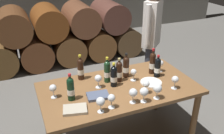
{
  "coord_description": "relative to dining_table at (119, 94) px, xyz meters",
  "views": [
    {
      "loc": [
        -0.96,
        -2.09,
        2.13
      ],
      "look_at": [
        0.0,
        0.2,
        0.91
      ],
      "focal_mm": 39.18,
      "sensor_mm": 36.0,
      "label": 1
    }
  ],
  "objects": [
    {
      "name": "wine_bottle_6",
      "position": [
        -0.33,
        0.33,
        0.22
      ],
      "size": [
        0.07,
        0.07,
        0.3
      ],
      "color": "black",
      "rests_on": "dining_table"
    },
    {
      "name": "wine_bottle_5",
      "position": [
        0.51,
        0.05,
        0.21
      ],
      "size": [
        0.07,
        0.07,
        0.27
      ],
      "color": "black",
      "rests_on": "dining_table"
    },
    {
      "name": "wine_glass_3",
      "position": [
        0.1,
        -0.36,
        0.2
      ],
      "size": [
        0.09,
        0.09,
        0.16
      ],
      "color": "white",
      "rests_on": "dining_table"
    },
    {
      "name": "wine_bottle_3",
      "position": [
        -0.04,
        0.04,
        0.21
      ],
      "size": [
        0.07,
        0.07,
        0.28
      ],
      "color": "black",
      "rests_on": "dining_table"
    },
    {
      "name": "wine_glass_4",
      "position": [
        0.26,
        -0.35,
        0.21
      ],
      "size": [
        0.09,
        0.09,
        0.16
      ],
      "color": "white",
      "rests_on": "dining_table"
    },
    {
      "name": "tasting_notebook",
      "position": [
        -0.56,
        -0.24,
        0.11
      ],
      "size": [
        0.25,
        0.21,
        0.03
      ],
      "primitive_type": "cube",
      "rotation": [
        0.0,
        0.0,
        -0.23
      ],
      "color": "#B2A893",
      "rests_on": "dining_table"
    },
    {
      "name": "wine_bottle_0",
      "position": [
        0.17,
        0.18,
        0.22
      ],
      "size": [
        0.07,
        0.07,
        0.3
      ],
      "color": "black",
      "rests_on": "dining_table"
    },
    {
      "name": "wine_glass_8",
      "position": [
        -0.69,
        0.06,
        0.2
      ],
      "size": [
        0.07,
        0.07,
        0.15
      ],
      "color": "white",
      "rests_on": "dining_table"
    },
    {
      "name": "dining_table",
      "position": [
        0.0,
        0.0,
        0.0
      ],
      "size": [
        1.7,
        0.9,
        0.76
      ],
      "color": "brown",
      "rests_on": "ground_plane"
    },
    {
      "name": "wine_glass_6",
      "position": [
        -0.23,
        -0.32,
        0.2
      ],
      "size": [
        0.07,
        0.07,
        0.15
      ],
      "color": "white",
      "rests_on": "dining_table"
    },
    {
      "name": "sommelier_presenting",
      "position": [
        0.84,
        0.75,
        0.37
      ],
      "size": [
        0.39,
        0.36,
        1.72
      ],
      "color": "#383842",
      "rests_on": "ground_plane"
    },
    {
      "name": "wine_bottle_4",
      "position": [
        -0.54,
        -0.04,
        0.22
      ],
      "size": [
        0.07,
        0.07,
        0.29
      ],
      "color": "black",
      "rests_on": "dining_table"
    },
    {
      "name": "wine_glass_9",
      "position": [
        0.2,
        -0.22,
        0.2
      ],
      "size": [
        0.07,
        0.07,
        0.15
      ],
      "color": "white",
      "rests_on": "dining_table"
    },
    {
      "name": "barrel_stack",
      "position": [
        0.0,
        2.6,
        -0.13
      ],
      "size": [
        3.12,
        0.9,
        1.15
      ],
      "color": "brown",
      "rests_on": "ground_plane"
    },
    {
      "name": "wine_glass_5",
      "position": [
        0.61,
        0.14,
        0.2
      ],
      "size": [
        0.07,
        0.07,
        0.15
      ],
      "color": "white",
      "rests_on": "dining_table"
    },
    {
      "name": "wine_glass_0",
      "position": [
        0.53,
        -0.26,
        0.2
      ],
      "size": [
        0.07,
        0.07,
        0.15
      ],
      "color": "white",
      "rests_on": "dining_table"
    },
    {
      "name": "wine_glass_7",
      "position": [
        -0.0,
        -0.33,
        0.2
      ],
      "size": [
        0.08,
        0.08,
        0.16
      ],
      "color": "white",
      "rests_on": "dining_table"
    },
    {
      "name": "wine_bottle_7",
      "position": [
        0.05,
        0.12,
        0.21
      ],
      "size": [
        0.07,
        0.07,
        0.28
      ],
      "color": "black",
      "rests_on": "dining_table"
    },
    {
      "name": "wine_glass_2",
      "position": [
        0.21,
        0.07,
        0.19
      ],
      "size": [
        0.07,
        0.07,
        0.14
      ],
      "color": "white",
      "rests_on": "dining_table"
    },
    {
      "name": "wine_bottle_1",
      "position": [
        -0.07,
        0.16,
        0.22
      ],
      "size": [
        0.07,
        0.07,
        0.3
      ],
      "color": "#19381E",
      "rests_on": "dining_table"
    },
    {
      "name": "wine_bottle_2",
      "position": [
        0.5,
        0.15,
        0.23
      ],
      "size": [
        0.07,
        0.07,
        0.32
      ],
      "color": "black",
      "rests_on": "dining_table"
    },
    {
      "name": "wine_glass_1",
      "position": [
        -0.21,
        0.07,
        0.2
      ],
      "size": [
        0.08,
        0.08,
        0.15
      ],
      "color": "white",
      "rests_on": "dining_table"
    },
    {
      "name": "wine_glass_10",
      "position": [
        -0.34,
        -0.35,
        0.2
      ],
      "size": [
        0.08,
        0.08,
        0.16
      ],
      "color": "white",
      "rests_on": "dining_table"
    },
    {
      "name": "leather_ledger",
      "position": [
        -0.28,
        -0.1,
        0.11
      ],
      "size": [
        0.24,
        0.19,
        0.03
      ],
      "primitive_type": "cube",
      "rotation": [
        0.0,
        0.0,
        -0.12
      ],
      "color": "#4C5670",
      "rests_on": "dining_table"
    },
    {
      "name": "serving_plate",
      "position": [
        0.36,
        -0.06,
        0.1
      ],
      "size": [
        0.24,
        0.24,
        0.01
      ],
      "primitive_type": "cylinder",
      "color": "white",
      "rests_on": "dining_table"
    }
  ]
}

